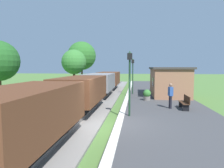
{
  "coord_description": "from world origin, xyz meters",
  "views": [
    {
      "loc": [
        1.24,
        -9.53,
        3.03
      ],
      "look_at": [
        -0.6,
        5.2,
        1.75
      ],
      "focal_mm": 31.22,
      "sensor_mm": 36.0,
      "label": 1
    }
  ],
  "objects_px": {
    "freight_train": "(92,87)",
    "person_waiting": "(171,95)",
    "tree_field_left": "(82,56)",
    "bench_near_hut": "(185,102)",
    "station_hut": "(169,81)",
    "tree_trackside_far": "(74,62)",
    "lamp_post_near": "(130,71)",
    "lamp_post_far": "(133,69)",
    "potted_planter": "(147,95)"
  },
  "relations": [
    {
      "from": "bench_near_hut",
      "to": "potted_planter",
      "type": "xyz_separation_m",
      "value": [
        -2.31,
        3.2,
        0.0
      ]
    },
    {
      "from": "person_waiting",
      "to": "tree_trackside_far",
      "type": "distance_m",
      "value": 13.05
    },
    {
      "from": "freight_train",
      "to": "person_waiting",
      "type": "relative_size",
      "value": 15.2
    },
    {
      "from": "potted_planter",
      "to": "lamp_post_near",
      "type": "xyz_separation_m",
      "value": [
        -1.28,
        -5.44,
        2.08
      ]
    },
    {
      "from": "lamp_post_far",
      "to": "tree_trackside_far",
      "type": "distance_m",
      "value": 7.07
    },
    {
      "from": "potted_planter",
      "to": "tree_trackside_far",
      "type": "height_order",
      "value": "tree_trackside_far"
    },
    {
      "from": "bench_near_hut",
      "to": "tree_trackside_far",
      "type": "bearing_deg",
      "value": 140.0
    },
    {
      "from": "lamp_post_far",
      "to": "tree_trackside_far",
      "type": "bearing_deg",
      "value": 167.05
    },
    {
      "from": "bench_near_hut",
      "to": "person_waiting",
      "type": "height_order",
      "value": "person_waiting"
    },
    {
      "from": "lamp_post_near",
      "to": "tree_field_left",
      "type": "xyz_separation_m",
      "value": [
        -8.27,
        19.31,
        2.02
      ]
    },
    {
      "from": "tree_trackside_far",
      "to": "potted_planter",
      "type": "bearing_deg",
      "value": -34.35
    },
    {
      "from": "freight_train",
      "to": "tree_field_left",
      "type": "bearing_deg",
      "value": 109.07
    },
    {
      "from": "bench_near_hut",
      "to": "lamp_post_near",
      "type": "xyz_separation_m",
      "value": [
        -3.59,
        -2.24,
        2.08
      ]
    },
    {
      "from": "station_hut",
      "to": "freight_train",
      "type": "bearing_deg",
      "value": -151.48
    },
    {
      "from": "freight_train",
      "to": "lamp_post_far",
      "type": "height_order",
      "value": "lamp_post_far"
    },
    {
      "from": "bench_near_hut",
      "to": "lamp_post_far",
      "type": "height_order",
      "value": "lamp_post_far"
    },
    {
      "from": "person_waiting",
      "to": "lamp_post_far",
      "type": "xyz_separation_m",
      "value": [
        -2.68,
        7.02,
        1.62
      ]
    },
    {
      "from": "potted_planter",
      "to": "lamp_post_far",
      "type": "distance_m",
      "value": 4.67
    },
    {
      "from": "person_waiting",
      "to": "potted_planter",
      "type": "bearing_deg",
      "value": -76.32
    },
    {
      "from": "tree_field_left",
      "to": "potted_planter",
      "type": "bearing_deg",
      "value": -55.47
    },
    {
      "from": "freight_train",
      "to": "tree_field_left",
      "type": "height_order",
      "value": "tree_field_left"
    },
    {
      "from": "bench_near_hut",
      "to": "person_waiting",
      "type": "xyz_separation_m",
      "value": [
        -0.92,
        0.16,
        0.46
      ]
    },
    {
      "from": "freight_train",
      "to": "bench_near_hut",
      "type": "xyz_separation_m",
      "value": [
        6.86,
        -2.62,
        -0.68
      ]
    },
    {
      "from": "potted_planter",
      "to": "tree_trackside_far",
      "type": "bearing_deg",
      "value": 145.65
    },
    {
      "from": "tree_field_left",
      "to": "lamp_post_far",
      "type": "bearing_deg",
      "value": -50.13
    },
    {
      "from": "person_waiting",
      "to": "lamp_post_far",
      "type": "relative_size",
      "value": 0.46
    },
    {
      "from": "person_waiting",
      "to": "tree_field_left",
      "type": "xyz_separation_m",
      "value": [
        -10.94,
        16.92,
        3.64
      ]
    },
    {
      "from": "freight_train",
      "to": "bench_near_hut",
      "type": "height_order",
      "value": "freight_train"
    },
    {
      "from": "potted_planter",
      "to": "tree_trackside_far",
      "type": "xyz_separation_m",
      "value": [
        -8.12,
        5.55,
        2.9
      ]
    },
    {
      "from": "station_hut",
      "to": "lamp_post_far",
      "type": "height_order",
      "value": "lamp_post_far"
    },
    {
      "from": "station_hut",
      "to": "tree_field_left",
      "type": "height_order",
      "value": "tree_field_left"
    },
    {
      "from": "tree_trackside_far",
      "to": "lamp_post_near",
      "type": "bearing_deg",
      "value": -58.1
    },
    {
      "from": "station_hut",
      "to": "person_waiting",
      "type": "relative_size",
      "value": 3.39
    },
    {
      "from": "potted_planter",
      "to": "bench_near_hut",
      "type": "bearing_deg",
      "value": -54.19
    },
    {
      "from": "station_hut",
      "to": "tree_trackside_far",
      "type": "xyz_separation_m",
      "value": [
        -10.37,
        2.44,
        1.97
      ]
    },
    {
      "from": "freight_train",
      "to": "tree_trackside_far",
      "type": "xyz_separation_m",
      "value": [
        -3.57,
        6.14,
        2.23
      ]
    },
    {
      "from": "lamp_post_near",
      "to": "station_hut",
      "type": "bearing_deg",
      "value": 67.56
    },
    {
      "from": "lamp_post_far",
      "to": "tree_field_left",
      "type": "distance_m",
      "value": 13.05
    },
    {
      "from": "lamp_post_near",
      "to": "lamp_post_far",
      "type": "distance_m",
      "value": 9.42
    },
    {
      "from": "freight_train",
      "to": "tree_trackside_far",
      "type": "bearing_deg",
      "value": 120.19
    },
    {
      "from": "freight_train",
      "to": "potted_planter",
      "type": "distance_m",
      "value": 4.64
    },
    {
      "from": "person_waiting",
      "to": "bench_near_hut",
      "type": "bearing_deg",
      "value": 159.39
    },
    {
      "from": "freight_train",
      "to": "person_waiting",
      "type": "height_order",
      "value": "freight_train"
    },
    {
      "from": "tree_trackside_far",
      "to": "freight_train",
      "type": "bearing_deg",
      "value": -59.81
    },
    {
      "from": "person_waiting",
      "to": "potted_planter",
      "type": "xyz_separation_m",
      "value": [
        -1.4,
        3.05,
        -0.46
      ]
    },
    {
      "from": "tree_field_left",
      "to": "bench_near_hut",
      "type": "bearing_deg",
      "value": -55.22
    },
    {
      "from": "freight_train",
      "to": "lamp_post_near",
      "type": "xyz_separation_m",
      "value": [
        3.27,
        -4.85,
        1.41
      ]
    },
    {
      "from": "station_hut",
      "to": "tree_trackside_far",
      "type": "relative_size",
      "value": 1.14
    },
    {
      "from": "lamp_post_near",
      "to": "tree_field_left",
      "type": "relative_size",
      "value": 0.52
    },
    {
      "from": "potted_planter",
      "to": "lamp_post_near",
      "type": "height_order",
      "value": "lamp_post_near"
    }
  ]
}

